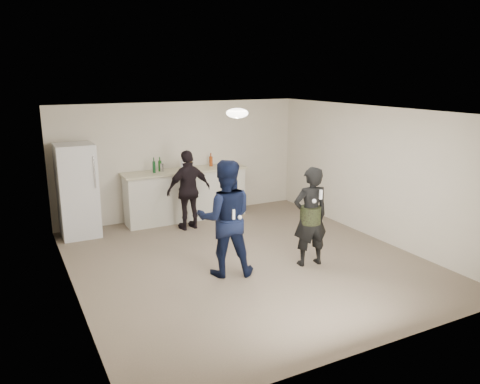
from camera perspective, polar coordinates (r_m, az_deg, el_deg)
name	(u,v)px	position (r m, az deg, el deg)	size (l,w,h in m)	color
floor	(245,260)	(8.01, 0.66, -8.32)	(6.00, 6.00, 0.00)	#6B5B4C
ceiling	(246,111)	(7.42, 0.72, 9.82)	(6.00, 6.00, 0.00)	silver
wall_back	(181,160)	(10.31, -7.17, 3.92)	(6.00, 6.00, 0.00)	beige
wall_front	(376,247)	(5.28, 16.25, -6.51)	(6.00, 6.00, 0.00)	beige
wall_left	(68,211)	(6.82, -20.19, -2.14)	(6.00, 6.00, 0.00)	beige
wall_right	(374,173)	(9.21, 16.00, 2.25)	(6.00, 6.00, 0.00)	beige
counter	(186,195)	(10.15, -6.60, -0.42)	(2.60, 0.56, 1.05)	beige
counter_top	(185,171)	(10.03, -6.69, 2.60)	(2.68, 0.64, 0.04)	beige
fridge	(77,191)	(9.46, -19.21, 0.15)	(0.70, 0.70, 1.80)	silver
fridge_handle	(95,172)	(9.06, -17.31, 2.30)	(0.02, 0.02, 0.60)	silver
ceiling_dome	(237,113)	(7.69, -0.35, 9.60)	(0.36, 0.36, 0.16)	white
shaker	(162,167)	(9.90, -9.51, 2.98)	(0.08, 0.08, 0.17)	#BBBBC0
man	(225,218)	(7.20, -1.80, -3.22)	(0.89, 0.69, 1.82)	#101B44
woman	(310,217)	(7.67, 8.57, -2.99)	(0.60, 0.39, 1.65)	black
camo_shorts	(310,215)	(7.66, 8.58, -2.79)	(0.34, 0.34, 0.28)	#2A3719
spectator	(189,190)	(9.43, -6.26, 0.23)	(0.95, 0.39, 1.61)	black
remote_man	(233,214)	(6.92, -0.81, -2.74)	(0.04, 0.04, 0.15)	white
nunchuk_man	(240,217)	(7.02, -0.04, -3.10)	(0.07, 0.07, 0.07)	white
remote_woman	(321,195)	(7.36, 9.83, -0.31)	(0.04, 0.04, 0.15)	white
nunchuk_woman	(314,201)	(7.35, 9.03, -1.10)	(0.07, 0.07, 0.07)	silver
bottle_cluster	(182,164)	(10.05, -7.10, 3.36)	(1.41, 0.20, 0.24)	#164E18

